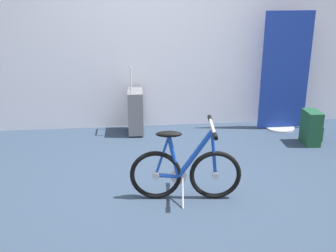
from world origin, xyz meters
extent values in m
plane|color=#2D3D51|center=(0.00, 0.00, 0.00)|extent=(6.84, 6.84, 0.00)
cube|color=silver|center=(0.00, 1.91, 1.36)|extent=(6.84, 0.10, 2.72)
cylinder|color=#B7B7BC|center=(1.66, 1.58, 0.01)|extent=(0.36, 0.36, 0.02)
cube|color=navy|center=(1.66, 1.58, 0.74)|extent=(0.60, 0.02, 1.44)
torus|color=black|center=(0.44, -0.10, 0.22)|extent=(0.45, 0.09, 0.44)
cylinder|color=#B7B7BC|center=(0.44, -0.10, 0.22)|extent=(0.07, 0.06, 0.06)
torus|color=black|center=(-0.07, -0.05, 0.22)|extent=(0.45, 0.09, 0.44)
cylinder|color=#B7B7BC|center=(-0.07, -0.05, 0.22)|extent=(0.07, 0.06, 0.06)
cylinder|color=#1947B2|center=(0.03, -0.06, 0.22)|extent=(0.20, 0.06, 0.05)
cylinder|color=#1947B2|center=(0.26, -0.08, 0.42)|extent=(0.32, 0.08, 0.44)
cylinder|color=#1947B2|center=(0.09, -0.06, 0.39)|extent=(0.12, 0.05, 0.37)
cylinder|color=#1947B2|center=(0.03, -0.06, 0.22)|extent=(0.20, 0.05, 0.04)
cylinder|color=#1947B2|center=(0.42, -0.10, 0.42)|extent=(0.07, 0.04, 0.40)
cylinder|color=#1947B2|center=(-0.01, -0.05, 0.40)|extent=(0.13, 0.04, 0.36)
ellipsoid|color=black|center=(0.05, -0.06, 0.60)|extent=(0.23, 0.11, 0.05)
cylinder|color=#B7B7BC|center=(0.40, -0.10, 0.64)|extent=(0.03, 0.03, 0.04)
cylinder|color=#B7B7BC|center=(0.40, -0.10, 0.66)|extent=(0.07, 0.44, 0.03)
cylinder|color=black|center=(0.38, -0.31, 0.66)|extent=(0.05, 0.09, 0.04)
cylinder|color=black|center=(0.43, 0.12, 0.66)|extent=(0.05, 0.09, 0.04)
cylinder|color=#B7B7BC|center=(0.13, -0.07, 0.21)|extent=(0.14, 0.03, 0.14)
cylinder|color=#B7B7BC|center=(0.15, -0.16, 0.10)|extent=(0.04, 0.19, 0.21)
cube|color=slate|center=(-0.18, 1.61, 0.28)|extent=(0.19, 0.36, 0.52)
cylinder|color=#B7B7BC|center=(-0.23, 1.50, 0.68)|extent=(0.02, 0.02, 0.28)
cylinder|color=#B7B7BC|center=(-0.22, 1.73, 0.68)|extent=(0.02, 0.02, 0.28)
cylinder|color=slate|center=(-0.22, 1.61, 0.82)|extent=(0.03, 0.23, 0.02)
cylinder|color=black|center=(-0.13, 1.48, 0.02)|extent=(0.04, 0.02, 0.04)
cylinder|color=black|center=(-0.12, 1.74, 0.02)|extent=(0.04, 0.02, 0.04)
cube|color=#19472D|center=(1.81, 1.03, 0.20)|extent=(0.17, 0.27, 0.40)
cube|color=#1F5939|center=(1.91, 1.03, 0.14)|extent=(0.04, 0.19, 0.17)
camera|label=1|loc=(-0.31, -3.26, 1.81)|focal=44.62mm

